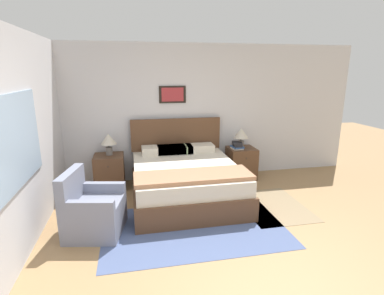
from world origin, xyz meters
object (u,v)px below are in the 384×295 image
object	(u,v)px
armchair	(92,212)
table_lamp_by_door	(241,134)
nightstand_by_door	(241,163)
table_lamp_near_window	(108,140)
nightstand_near_window	(110,171)
bed	(185,179)

from	to	relation	value
armchair	table_lamp_by_door	xyz separation A→B (m)	(2.66, 1.62, 0.59)
nightstand_by_door	table_lamp_by_door	world-z (taller)	table_lamp_by_door
nightstand_by_door	table_lamp_near_window	xyz separation A→B (m)	(-2.53, 0.02, 0.58)
nightstand_near_window	table_lamp_near_window	xyz separation A→B (m)	(0.02, 0.02, 0.58)
armchair	nightstand_near_window	size ratio (longest dim) A/B	1.39
bed	nightstand_by_door	bearing A→B (deg)	30.10
bed	table_lamp_near_window	world-z (taller)	bed
nightstand_by_door	armchair	bearing A→B (deg)	-149.22
armchair	table_lamp_near_window	xyz separation A→B (m)	(0.15, 1.62, 0.59)
bed	nightstand_by_door	size ratio (longest dim) A/B	3.30
bed	table_lamp_by_door	size ratio (longest dim) A/B	5.21
armchair	table_lamp_by_door	distance (m)	3.17
table_lamp_by_door	table_lamp_near_window	bearing A→B (deg)	180.00
table_lamp_near_window	nightstand_by_door	bearing A→B (deg)	-0.56
nightstand_near_window	nightstand_by_door	world-z (taller)	same
nightstand_by_door	bed	bearing A→B (deg)	-149.90
table_lamp_near_window	table_lamp_by_door	world-z (taller)	same
bed	nightstand_near_window	xyz separation A→B (m)	(-1.27, 0.74, -0.03)
bed	nightstand_near_window	world-z (taller)	bed
armchair	nightstand_near_window	distance (m)	1.60
nightstand_by_door	table_lamp_near_window	distance (m)	2.59
bed	nightstand_near_window	size ratio (longest dim) A/B	3.30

